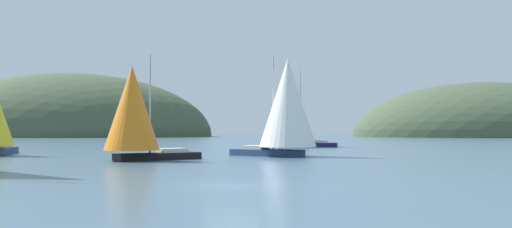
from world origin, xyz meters
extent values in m
plane|color=#426075|center=(0.00, 0.00, 0.00)|extent=(360.00, 360.00, 0.00)
ellipsoid|color=#425138|center=(-55.00, 135.00, 0.00)|extent=(80.44, 44.00, 35.14)
ellipsoid|color=#425138|center=(60.00, 135.00, 0.00)|extent=(72.20, 44.00, 29.67)
cube|color=#191E4C|center=(6.55, 53.17, 0.28)|extent=(8.26, 2.81, 0.55)
cube|color=beige|center=(8.02, 53.24, 0.73)|extent=(2.69, 1.97, 0.36)
cylinder|color=#B2B2B7|center=(5.73, 53.13, 5.50)|extent=(0.14, 0.14, 9.90)
cone|color=navy|center=(3.94, 53.05, 5.49)|extent=(6.36, 6.36, 9.28)
cube|color=black|center=(-7.63, 21.47, 0.29)|extent=(6.98, 5.89, 0.58)
cube|color=beige|center=(-6.58, 22.25, 0.76)|extent=(2.74, 2.56, 0.36)
cylinder|color=#B2B2B7|center=(-8.22, 21.04, 4.68)|extent=(0.14, 0.14, 8.22)
cone|color=orange|center=(-9.50, 20.08, 4.31)|extent=(6.29, 6.29, 6.88)
cube|color=navy|center=(1.39, 28.32, 0.30)|extent=(7.19, 5.42, 0.61)
cube|color=beige|center=(0.29, 28.96, 0.79)|extent=(2.78, 2.56, 0.36)
cylinder|color=#B2B2B7|center=(2.00, 27.96, 5.04)|extent=(0.14, 0.14, 8.88)
cone|color=white|center=(3.34, 27.18, 5.00)|extent=(7.26, 7.26, 8.18)
cube|color=beige|center=(-25.70, 31.62, 0.83)|extent=(1.98, 2.68, 0.36)
camera|label=1|loc=(1.88, -27.49, 2.79)|focal=41.44mm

